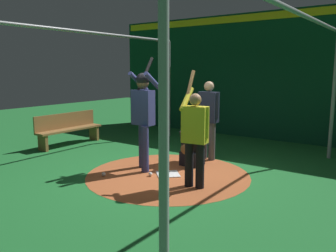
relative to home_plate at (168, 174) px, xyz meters
name	(u,v)px	position (x,y,z in m)	size (l,w,h in m)	color
ground_plane	(168,175)	(0.00, 0.00, -0.01)	(25.77, 25.77, 0.00)	#1E6B2D
dirt_circle	(168,175)	(0.00, 0.00, -0.01)	(3.12, 3.12, 0.01)	#AD562D
home_plate	(168,174)	(0.00, 0.00, 0.00)	(0.42, 0.42, 0.01)	white
batter	(143,111)	(-0.01, -0.61, 1.18)	(0.68, 0.49, 2.25)	navy
catcher	(191,147)	(-0.80, 0.02, 0.38)	(0.58, 0.40, 0.99)	black
umpire	(208,116)	(-1.45, 0.05, 0.97)	(0.22, 0.49, 1.74)	#4C4C51
visitor	(195,134)	(0.29, 0.77, 0.92)	(0.54, 0.54, 1.99)	black
back_wall	(259,76)	(-4.47, 0.00, 1.80)	(0.22, 9.77, 3.59)	#0C3D26
cage_frame	(168,67)	(0.00, 0.00, 2.04)	(6.40, 4.57, 2.84)	gray
bench	(69,128)	(-0.59, -3.69, 0.44)	(1.90, 0.36, 0.85)	olive
baseball_0	(150,174)	(0.28, -0.21, 0.03)	(0.07, 0.07, 0.07)	white
baseball_1	(104,174)	(0.80, -0.92, 0.03)	(0.07, 0.07, 0.07)	white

